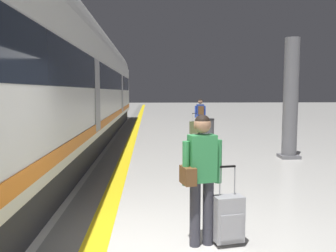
# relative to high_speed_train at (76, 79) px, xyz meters

# --- Properties ---
(safety_line_strip) EXTENTS (0.36, 80.00, 0.01)m
(safety_line_strip) POSITION_rel_high_speed_train_xyz_m (2.19, -0.33, -2.50)
(safety_line_strip) COLOR yellow
(safety_line_strip) RESTS_ON ground
(tactile_edge_band) EXTENTS (0.70, 80.00, 0.01)m
(tactile_edge_band) POSITION_rel_high_speed_train_xyz_m (1.82, -0.33, -2.50)
(tactile_edge_band) COLOR slate
(tactile_edge_band) RESTS_ON ground
(high_speed_train) EXTENTS (2.94, 28.03, 4.97)m
(high_speed_train) POSITION_rel_high_speed_train_xyz_m (0.00, 0.00, 0.00)
(high_speed_train) COLOR #38383D
(high_speed_train) RESTS_ON ground
(traveller_foreground) EXTENTS (0.56, 0.37, 1.72)m
(traveller_foreground) POSITION_rel_high_speed_train_xyz_m (3.57, -10.00, -1.50)
(traveller_foreground) COLOR #383842
(traveller_foreground) RESTS_ON ground
(rolling_suitcase_foreground) EXTENTS (0.41, 0.30, 1.05)m
(rolling_suitcase_foreground) POSITION_rel_high_speed_train_xyz_m (3.94, -10.02, -2.14)
(rolling_suitcase_foreground) COLOR #9E9EA3
(rolling_suitcase_foreground) RESTS_ON ground
(passenger_near) EXTENTS (0.52, 0.34, 1.67)m
(passenger_near) POSITION_rel_high_speed_train_xyz_m (5.33, 2.05, -1.51)
(passenger_near) COLOR black
(passenger_near) RESTS_ON ground
(suitcase_near) EXTENTS (0.41, 0.29, 1.02)m
(suitcase_near) POSITION_rel_high_speed_train_xyz_m (5.00, 1.87, -2.16)
(suitcase_near) COLOR #596038
(suitcase_near) RESTS_ON ground
(platform_pillar) EXTENTS (0.56, 0.56, 3.60)m
(platform_pillar) POSITION_rel_high_speed_train_xyz_m (7.16, -4.03, -0.78)
(platform_pillar) COLOR slate
(platform_pillar) RESTS_ON ground
(waste_bin) EXTENTS (0.46, 0.46, 0.91)m
(waste_bin) POSITION_rel_high_speed_train_xyz_m (5.36, -0.10, -2.04)
(waste_bin) COLOR #4C4C51
(waste_bin) RESTS_ON ground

